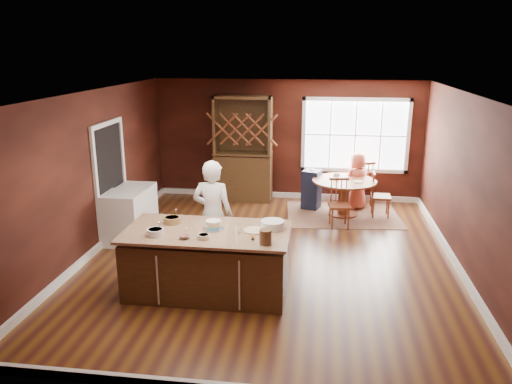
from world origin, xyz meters
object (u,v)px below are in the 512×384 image
seated_woman (357,181)px  high_chair (311,189)px  chair_south (340,204)px  baker (213,215)px  layer_cake (213,225)px  chair_east (381,195)px  kitchen_island (208,262)px  hutch (243,149)px  washer (124,218)px  chair_north (361,183)px  toddler (308,172)px  dryer (137,208)px  dining_table (344,190)px

seated_woman → high_chair: 0.99m
chair_south → baker: bearing=-141.5°
layer_cake → chair_east: bearing=53.1°
kitchen_island → chair_east: (2.78, 3.67, 0.04)m
hutch → washer: size_ratio=2.55×
kitchen_island → chair_south: chair_south is taller
chair_south → hutch: size_ratio=0.41×
baker → chair_east: size_ratio=1.83×
chair_north → toddler: size_ratio=3.94×
chair_north → dryer: 4.84m
baker → layer_cake: (0.17, -0.73, 0.11)m
baker → chair_north: bearing=-119.8°
toddler → hutch: bearing=161.9°
layer_cake → kitchen_island: bearing=-137.7°
layer_cake → chair_north: (2.35, 4.35, -0.47)m
dining_table → hutch: 2.47m
chair_east → hutch: 3.19m
baker → high_chair: bearing=-108.9°
seated_woman → washer: seated_woman is taller
chair_south → high_chair: chair_south is taller
layer_cake → chair_north: bearing=61.6°
chair_east → chair_north: 0.83m
kitchen_island → chair_east: chair_east is taller
baker → washer: size_ratio=1.88×
baker → chair_north: 4.43m
chair_east → layer_cake: bearing=143.6°
chair_east → hutch: hutch is taller
dining_table → kitchen_island: bearing=-118.8°
layer_cake → seated_woman: 4.68m
chair_south → hutch: bearing=135.2°
high_chair → toddler: 0.38m
toddler → washer: bearing=-142.1°
high_chair → seated_woman: bearing=24.1°
toddler → high_chair: bearing=9.1°
layer_cake → chair_south: 3.42m
kitchen_island → baker: bearing=96.9°
chair_east → washer: (-4.66, -2.09, -0.01)m
chair_north → toddler: chair_north is taller
chair_east → high_chair: chair_east is taller
washer → dryer: size_ratio=1.03×
layer_cake → hutch: hutch is taller
chair_east → seated_woman: 0.69m
baker → chair_east: bearing=-129.9°
toddler → hutch: 1.61m
chair_east → high_chair: (-1.43, 0.37, -0.03)m
layer_cake → hutch: (-0.29, 4.45, 0.20)m
toddler → dryer: 3.66m
dining_table → toddler: 0.87m
high_chair → layer_cake: bearing=-90.7°
high_chair → washer: bearing=-125.6°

